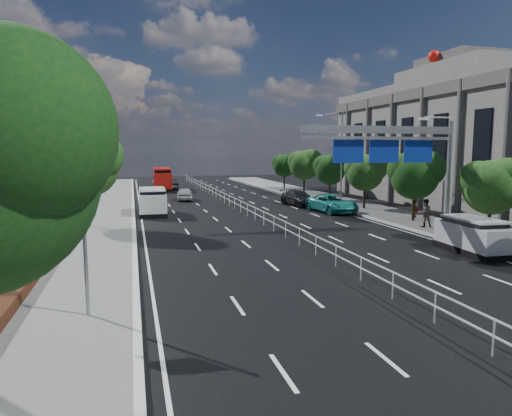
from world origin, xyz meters
name	(u,v)px	position (x,y,z in m)	size (l,w,h in m)	color
ground	(381,292)	(0.00, 0.00, 0.00)	(160.00, 160.00, 0.00)	black
sidewalk_near	(55,320)	(-11.50, 0.00, 0.07)	(5.00, 140.00, 0.14)	slate
kerb_near	(137,313)	(-9.00, 0.00, 0.07)	(0.25, 140.00, 0.15)	silver
median_fence	(243,207)	(0.00, 22.50, 0.53)	(0.05, 85.00, 1.02)	silver
hedge_near	(27,274)	(-13.30, 5.00, 0.36)	(1.00, 36.00, 0.44)	black
toilet_sign	(69,229)	(-10.95, 0.00, 2.94)	(1.62, 0.18, 4.34)	gray
overhead_gantry	(396,146)	(6.74, 10.05, 5.61)	(10.24, 0.38, 7.45)	gray
streetlight_far	(339,152)	(10.50, 26.00, 5.21)	(2.78, 2.40, 9.00)	gray
civic_hall	(483,141)	(23.72, 22.00, 6.27)	(14.40, 36.00, 14.35)	slate
near_tree_back	(87,161)	(-11.94, 17.97, 4.61)	(4.84, 4.51, 6.69)	black
far_tree_c	(492,184)	(11.24, 6.98, 3.43)	(3.52, 3.28, 4.94)	black
far_tree_d	(416,173)	(11.25, 14.48, 3.69)	(3.85, 3.59, 5.34)	black
far_tree_e	(366,170)	(11.25, 21.98, 3.56)	(3.63, 3.38, 5.13)	black
far_tree_f	(331,168)	(11.24, 29.48, 3.49)	(3.52, 3.28, 5.02)	black
far_tree_g	(305,163)	(11.25, 36.98, 3.75)	(3.96, 3.69, 5.45)	black
far_tree_h	(285,164)	(11.24, 44.48, 3.42)	(3.41, 3.18, 4.91)	black
white_minivan	(152,202)	(-7.44, 23.83, 1.08)	(2.28, 5.12, 2.21)	black
red_bus	(162,178)	(-5.02, 48.67, 1.53)	(2.75, 9.91, 2.93)	black
near_car_silver	(185,194)	(-3.63, 34.07, 0.69)	(1.63, 4.06, 1.38)	#A9ABB0
near_car_dark	(171,184)	(-3.99, 47.61, 0.74)	(1.56, 4.48, 1.48)	black
silver_minivan	(473,235)	(8.30, 4.87, 0.91)	(2.15, 4.54, 1.84)	black
parked_car_teal	(332,203)	(7.72, 21.22, 0.77)	(2.56, 5.55, 1.54)	#1B7B78
parked_car_dark	(299,198)	(6.59, 26.54, 0.72)	(2.01, 4.94, 1.43)	black
pedestrian_a	(415,206)	(12.15, 15.68, 1.02)	(0.65, 0.42, 1.77)	gray
pedestrian_b	(425,213)	(10.23, 11.74, 1.11)	(0.94, 0.73, 1.93)	gray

